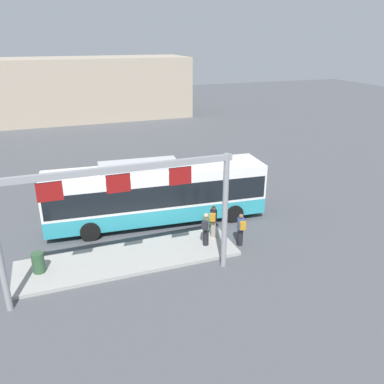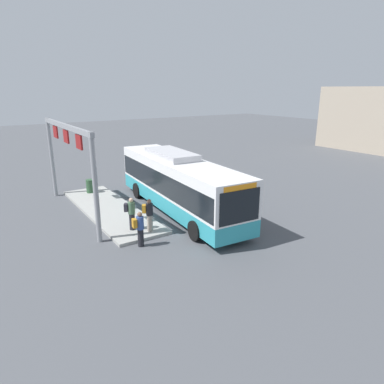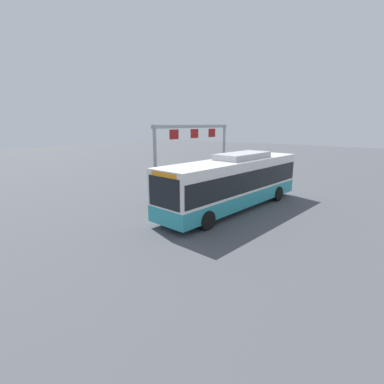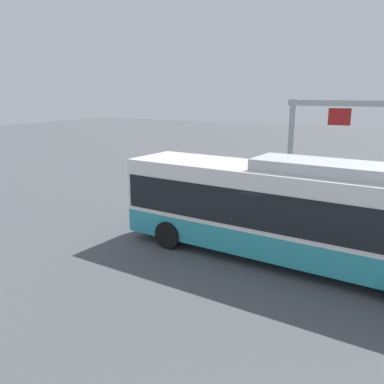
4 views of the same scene
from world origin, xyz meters
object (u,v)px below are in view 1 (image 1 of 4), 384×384
at_px(person_boarding, 241,229).
at_px(person_waiting_near, 213,221).
at_px(bus_main, 156,191).
at_px(person_waiting_mid, 206,229).
at_px(trash_bin, 38,263).

xyz_separation_m(person_boarding, person_waiting_near, (-1.02, 0.99, 0.16)).
xyz_separation_m(bus_main, person_waiting_near, (2.08, -2.97, -0.76)).
height_order(person_boarding, person_waiting_mid, person_waiting_mid).
xyz_separation_m(person_boarding, trash_bin, (-9.24, 0.65, -0.28)).
bearing_deg(person_waiting_mid, person_waiting_near, -11.33).
distance_m(person_waiting_near, trash_bin, 8.24).
distance_m(bus_main, trash_bin, 7.08).
relative_size(bus_main, trash_bin, 13.20).
relative_size(person_boarding, trash_bin, 1.86).
relative_size(bus_main, person_waiting_mid, 7.11).
xyz_separation_m(bus_main, person_waiting_mid, (1.41, -3.63, -0.76)).
relative_size(person_waiting_near, person_waiting_mid, 1.00).
bearing_deg(trash_bin, person_waiting_mid, -2.36).
bearing_deg(bus_main, person_waiting_near, -50.82).
bearing_deg(person_boarding, bus_main, 44.54).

